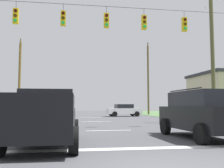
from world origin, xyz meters
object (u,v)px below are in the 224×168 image
object	(u,v)px
pickup_truck	(46,117)
utility_pole_far_right	(148,78)
utility_pole_far_left	(20,77)
overhead_signal_span	(105,53)
distant_car_crossing_white	(124,110)
suv_black	(202,113)
utility_pole_mid_right	(212,52)

from	to	relation	value
pickup_truck	utility_pole_far_right	size ratio (longest dim) A/B	0.50
pickup_truck	utility_pole_far_left	bearing A→B (deg)	103.35
overhead_signal_span	distant_car_crossing_white	bearing A→B (deg)	74.59
pickup_truck	distant_car_crossing_white	distance (m)	23.66
suv_black	utility_pole_far_left	xyz separation A→B (m)	(-12.61, 25.53, 4.13)
utility_pole_mid_right	utility_pole_far_left	world-z (taller)	utility_pole_mid_right
distant_car_crossing_white	utility_pole_far_left	bearing A→B (deg)	163.92
distant_car_crossing_white	utility_pole_far_right	world-z (taller)	utility_pole_far_right
overhead_signal_span	pickup_truck	bearing A→B (deg)	-113.43
pickup_truck	distant_car_crossing_white	xyz separation A→B (m)	(7.25, 22.52, -0.18)
overhead_signal_span	utility_pole_mid_right	xyz separation A→B (m)	(9.25, 3.21, 1.04)
distant_car_crossing_white	pickup_truck	bearing A→B (deg)	-107.86
utility_pole_mid_right	suv_black	bearing A→B (deg)	-122.85
utility_pole_far_right	utility_pole_far_left	distance (m)	18.40
utility_pole_far_right	overhead_signal_span	bearing A→B (deg)	-113.39
overhead_signal_span	utility_pole_far_left	bearing A→B (deg)	114.84
utility_pole_far_right	pickup_truck	bearing A→B (deg)	-113.40
suv_black	distant_car_crossing_white	world-z (taller)	suv_black
overhead_signal_span	distant_car_crossing_white	world-z (taller)	overhead_signal_span
overhead_signal_span	distant_car_crossing_white	distance (m)	16.92
overhead_signal_span	distant_car_crossing_white	xyz separation A→B (m)	(4.37, 15.87, -3.91)
pickup_truck	utility_pole_far_right	world-z (taller)	utility_pole_far_right
distant_car_crossing_white	utility_pole_far_right	size ratio (longest dim) A/B	0.41
distant_car_crossing_white	utility_pole_far_right	bearing A→B (deg)	48.09
distant_car_crossing_white	utility_pole_mid_right	distance (m)	14.44
utility_pole_mid_right	utility_pole_far_left	size ratio (longest dim) A/B	1.11
pickup_truck	utility_pole_mid_right	world-z (taller)	utility_pole_mid_right
distant_car_crossing_white	overhead_signal_span	bearing A→B (deg)	-105.41
utility_pole_far_right	utility_pole_far_left	size ratio (longest dim) A/B	1.05
utility_pole_far_right	suv_black	bearing A→B (deg)	-101.98
overhead_signal_span	pickup_truck	world-z (taller)	overhead_signal_span
pickup_truck	utility_pole_far_left	distance (m)	27.48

